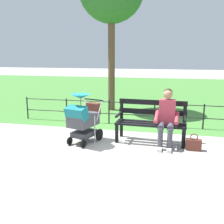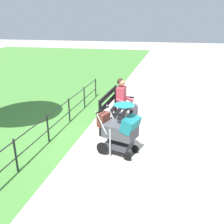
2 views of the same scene
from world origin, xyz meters
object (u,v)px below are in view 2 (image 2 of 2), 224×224
handbag (134,111)px  stroller (121,129)px  person_on_bench (125,99)px  park_bench (114,108)px

handbag → stroller: bearing=1.5°
person_on_bench → stroller: bearing=7.6°
person_on_bench → park_bench: bearing=-32.2°
stroller → handbag: stroller is taller
park_bench → person_on_bench: person_on_bench is taller
stroller → handbag: bearing=-178.5°
park_bench → person_on_bench: size_ratio=1.27×
person_on_bench → stroller: 1.88m
park_bench → stroller: bearing=17.4°
park_bench → handbag: bearing=156.6°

